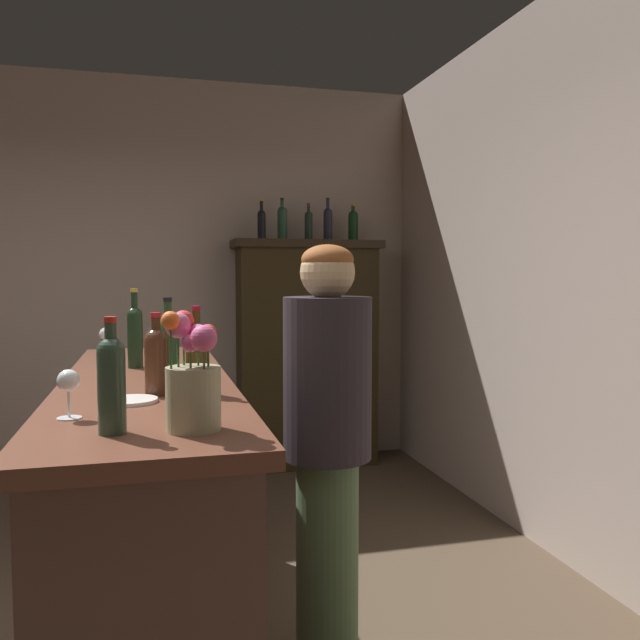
{
  "coord_description": "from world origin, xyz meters",
  "views": [
    {
      "loc": [
        0.66,
        -2.22,
        1.47
      ],
      "look_at": [
        1.41,
        0.64,
        1.26
      ],
      "focal_mm": 36.37,
      "sensor_mm": 36.0,
      "label": 1
    }
  ],
  "objects_px": {
    "wine_glass_mid": "(107,336)",
    "display_bottle_left": "(262,223)",
    "display_cabinet": "(307,349)",
    "wine_bottle_merlot": "(156,358)",
    "flower_arrangement": "(193,380)",
    "display_bottle_right": "(353,224)",
    "wine_glass_front": "(68,384)",
    "wine_bottle_chardonnay": "(168,347)",
    "display_bottle_midleft": "(282,221)",
    "wine_bottle_pinot": "(197,355)",
    "wine_bottle_riesling": "(135,333)",
    "bar_counter": "(149,512)",
    "display_bottle_midright": "(328,222)",
    "cheese_plate": "(131,401)",
    "display_bottle_center": "(309,224)",
    "bartender": "(327,436)",
    "wine_bottle_syrah": "(111,380)"
  },
  "relations": [
    {
      "from": "display_bottle_midleft",
      "to": "wine_bottle_merlot",
      "type": "bearing_deg",
      "value": -110.24
    },
    {
      "from": "wine_bottle_pinot",
      "to": "wine_glass_front",
      "type": "height_order",
      "value": "wine_bottle_pinot"
    },
    {
      "from": "wine_bottle_pinot",
      "to": "wine_bottle_merlot",
      "type": "bearing_deg",
      "value": 177.3
    },
    {
      "from": "wine_bottle_merlot",
      "to": "cheese_plate",
      "type": "xyz_separation_m",
      "value": [
        -0.08,
        -0.11,
        -0.12
      ]
    },
    {
      "from": "flower_arrangement",
      "to": "display_bottle_right",
      "type": "xyz_separation_m",
      "value": [
        1.43,
        3.12,
        0.67
      ]
    },
    {
      "from": "display_bottle_midright",
      "to": "bar_counter",
      "type": "bearing_deg",
      "value": -121.12
    },
    {
      "from": "flower_arrangement",
      "to": "cheese_plate",
      "type": "height_order",
      "value": "flower_arrangement"
    },
    {
      "from": "wine_glass_front",
      "to": "bartender",
      "type": "xyz_separation_m",
      "value": [
        0.85,
        0.33,
        -0.29
      ]
    },
    {
      "from": "wine_glass_front",
      "to": "display_bottle_right",
      "type": "relative_size",
      "value": 0.49
    },
    {
      "from": "wine_glass_mid",
      "to": "cheese_plate",
      "type": "relative_size",
      "value": 0.86
    },
    {
      "from": "cheese_plate",
      "to": "wine_glass_front",
      "type": "bearing_deg",
      "value": -128.68
    },
    {
      "from": "display_bottle_center",
      "to": "display_bottle_right",
      "type": "distance_m",
      "value": 0.36
    },
    {
      "from": "display_bottle_midleft",
      "to": "wine_bottle_chardonnay",
      "type": "bearing_deg",
      "value": -110.54
    },
    {
      "from": "display_cabinet",
      "to": "wine_bottle_merlot",
      "type": "xyz_separation_m",
      "value": [
        -1.14,
        -2.59,
        0.29
      ]
    },
    {
      "from": "wine_bottle_chardonnay",
      "to": "display_bottle_midleft",
      "type": "xyz_separation_m",
      "value": [
        0.91,
        2.43,
        0.67
      ]
    },
    {
      "from": "display_bottle_left",
      "to": "display_bottle_midright",
      "type": "bearing_deg",
      "value": 0.0
    },
    {
      "from": "display_bottle_midright",
      "to": "display_bottle_left",
      "type": "bearing_deg",
      "value": -180.0
    },
    {
      "from": "flower_arrangement",
      "to": "wine_bottle_riesling",
      "type": "bearing_deg",
      "value": 97.89
    },
    {
      "from": "wine_glass_mid",
      "to": "display_bottle_midright",
      "type": "bearing_deg",
      "value": 42.52
    },
    {
      "from": "wine_bottle_chardonnay",
      "to": "display_bottle_center",
      "type": "distance_m",
      "value": 2.75
    },
    {
      "from": "wine_glass_mid",
      "to": "wine_bottle_pinot",
      "type": "bearing_deg",
      "value": -72.77
    },
    {
      "from": "display_cabinet",
      "to": "wine_bottle_chardonnay",
      "type": "xyz_separation_m",
      "value": [
        -1.1,
        -2.43,
        0.3
      ]
    },
    {
      "from": "flower_arrangement",
      "to": "bartender",
      "type": "relative_size",
      "value": 0.2
    },
    {
      "from": "wine_bottle_merlot",
      "to": "display_bottle_midright",
      "type": "height_order",
      "value": "display_bottle_midright"
    },
    {
      "from": "display_bottle_left",
      "to": "wine_bottle_pinot",
      "type": "bearing_deg",
      "value": -104.33
    },
    {
      "from": "wine_bottle_pinot",
      "to": "wine_glass_mid",
      "type": "relative_size",
      "value": 2.06
    },
    {
      "from": "wine_glass_mid",
      "to": "display_bottle_right",
      "type": "xyz_separation_m",
      "value": [
        1.74,
        1.41,
        0.7
      ]
    },
    {
      "from": "cheese_plate",
      "to": "display_bottle_midright",
      "type": "height_order",
      "value": "display_bottle_midright"
    },
    {
      "from": "bar_counter",
      "to": "display_cabinet",
      "type": "distance_m",
      "value": 2.55
    },
    {
      "from": "wine_bottle_chardonnay",
      "to": "wine_glass_mid",
      "type": "distance_m",
      "value": 1.05
    },
    {
      "from": "flower_arrangement",
      "to": "bartender",
      "type": "distance_m",
      "value": 0.82
    },
    {
      "from": "wine_bottle_chardonnay",
      "to": "display_bottle_midright",
      "type": "height_order",
      "value": "display_bottle_midright"
    },
    {
      "from": "bar_counter",
      "to": "wine_glass_mid",
      "type": "height_order",
      "value": "wine_glass_mid"
    },
    {
      "from": "wine_bottle_pinot",
      "to": "wine_bottle_merlot",
      "type": "xyz_separation_m",
      "value": [
        -0.13,
        0.01,
        -0.01
      ]
    },
    {
      "from": "bar_counter",
      "to": "display_bottle_midright",
      "type": "distance_m",
      "value": 2.93
    },
    {
      "from": "wine_bottle_merlot",
      "to": "wine_glass_front",
      "type": "height_order",
      "value": "wine_bottle_merlot"
    },
    {
      "from": "display_cabinet",
      "to": "wine_bottle_chardonnay",
      "type": "bearing_deg",
      "value": -114.38
    },
    {
      "from": "display_cabinet",
      "to": "wine_bottle_syrah",
      "type": "distance_m",
      "value": 3.37
    },
    {
      "from": "display_bottle_center",
      "to": "bartender",
      "type": "height_order",
      "value": "display_bottle_center"
    },
    {
      "from": "display_bottle_left",
      "to": "display_bottle_center",
      "type": "xyz_separation_m",
      "value": [
        0.36,
        0.0,
        -0.0
      ]
    },
    {
      "from": "flower_arrangement",
      "to": "cheese_plate",
      "type": "relative_size",
      "value": 1.85
    },
    {
      "from": "wine_bottle_syrah",
      "to": "wine_bottle_chardonnay",
      "type": "relative_size",
      "value": 0.92
    },
    {
      "from": "wine_bottle_syrah",
      "to": "wine_glass_front",
      "type": "bearing_deg",
      "value": 121.16
    },
    {
      "from": "wine_glass_mid",
      "to": "display_bottle_left",
      "type": "xyz_separation_m",
      "value": [
        1.03,
        1.41,
        0.7
      ]
    },
    {
      "from": "wine_bottle_pinot",
      "to": "display_bottle_midleft",
      "type": "distance_m",
      "value": 2.8
    },
    {
      "from": "display_cabinet",
      "to": "wine_bottle_pinot",
      "type": "bearing_deg",
      "value": -111.29
    },
    {
      "from": "wine_bottle_merlot",
      "to": "display_bottle_center",
      "type": "height_order",
      "value": "display_bottle_center"
    },
    {
      "from": "wine_glass_front",
      "to": "bartender",
      "type": "relative_size",
      "value": 0.09
    },
    {
      "from": "display_bottle_center",
      "to": "display_bottle_midleft",
      "type": "bearing_deg",
      "value": 180.0
    },
    {
      "from": "wine_bottle_chardonnay",
      "to": "wine_glass_front",
      "type": "height_order",
      "value": "wine_bottle_chardonnay"
    }
  ]
}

